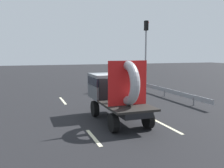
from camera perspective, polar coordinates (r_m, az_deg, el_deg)
ground_plane at (r=13.44m, az=0.10°, el=-7.71°), size 120.00×120.00×0.00m
flatbed_truck at (r=12.85m, az=0.62°, el=-1.37°), size 2.02×4.78×3.13m
distant_sedan at (r=24.14m, az=0.03°, el=0.70°), size 1.75×4.08×1.33m
traffic_light at (r=23.82m, az=7.90°, el=8.88°), size 0.42×0.36×6.48m
guardrail at (r=21.45m, az=9.59°, el=-0.72°), size 0.10×14.36×0.71m
lane_dash_left_near at (r=10.36m, az=-4.30°, el=-12.33°), size 0.16×2.09×0.01m
lane_dash_left_far at (r=18.28m, az=-11.37°, el=-3.82°), size 0.16×2.80×0.01m
lane_dash_right_near at (r=12.14m, az=12.57°, el=-9.51°), size 0.16×2.62×0.01m
lane_dash_right_far at (r=18.63m, az=0.28°, el=-3.47°), size 0.16×2.95×0.01m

